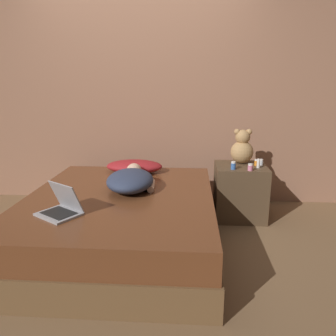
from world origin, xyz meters
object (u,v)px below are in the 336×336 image
Objects in this scene: laptop at (62,207)px; bottle_clear at (261,162)px; person_lying at (131,180)px; teddy_bear at (242,148)px; bottle_blue at (233,165)px; bottle_pink at (250,167)px; pillow at (135,166)px; bottle_orange at (256,163)px; bottle_white at (258,164)px.

bottle_clear is at bearing 68.62° from laptop.
person_lying is 1.38m from bottle_clear.
teddy_bear reaches higher than laptop.
bottle_blue reaches higher than bottle_pink.
pillow is 1.27m from bottle_orange.
bottle_blue is at bearing -147.88° from bottle_clear.
bottle_white is (1.21, 0.45, 0.06)m from person_lying.
bottle_pink is (-0.10, -0.11, -0.01)m from bottle_white.
teddy_bear is 0.21m from bottle_orange.
bottle_clear is (1.26, 0.57, 0.04)m from person_lying.
teddy_bear is (1.13, 0.10, 0.19)m from pillow.
bottle_orange is 0.99× the size of bottle_pink.
bottle_clear reaches higher than pillow.
bottle_orange is at bearing 64.88° from bottle_pink.
pillow is 1.15m from teddy_bear.
teddy_bear is at bearing 124.27° from bottle_white.
bottle_orange is 0.06m from bottle_clear.
bottle_clear is 0.27m from bottle_pink.
laptop is 1.68m from bottle_blue.
person_lying is (0.06, -0.55, 0.02)m from pillow.
bottle_orange is 1.08× the size of bottle_clear.
teddy_bear is (1.07, 0.65, 0.17)m from person_lying.
bottle_white reaches higher than bottle_pink.
bottle_white reaches higher than bottle_clear.
teddy_bear reaches higher than person_lying.
bottle_clear is at bearing -22.45° from teddy_bear.
person_lying is 1.32m from bottle_orange.
bottle_pink is (-0.15, -0.23, 0.00)m from bottle_clear.
bottle_orange is at bearing 32.58° from bottle_blue.
bottle_pink reaches higher than bottle_clear.
bottle_white is at bearing -112.60° from bottle_clear.
pillow is 8.69× the size of bottle_pink.
person_lying is 1.16m from bottle_pink.
bottle_orange is (0.13, -0.11, -0.13)m from teddy_bear.
bottle_blue is at bearing -9.37° from pillow.
teddy_bear is 5.88× the size of bottle_clear.
bottle_orange is 0.72× the size of bottle_white.
laptop is at bearing -126.68° from person_lying.
laptop is 4.65× the size of bottle_blue.
bottle_pink is at bearing -132.03° from bottle_white.
bottle_white is (0.14, -0.20, -0.11)m from teddy_bear.
bottle_pink is (-0.09, -0.20, 0.00)m from bottle_orange.
bottle_blue is (-0.25, -0.16, 0.01)m from bottle_orange.
bottle_clear is at bearing 57.30° from bottle_pink.
laptop is 5.39× the size of bottle_pink.
teddy_bear is at bearing 157.55° from bottle_clear.
person_lying is 0.74m from laptop.
bottle_clear is (1.32, 0.03, 0.06)m from pillow.
bottle_white is (1.27, -0.10, 0.08)m from pillow.
bottle_clear is 0.36m from bottle_blue.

